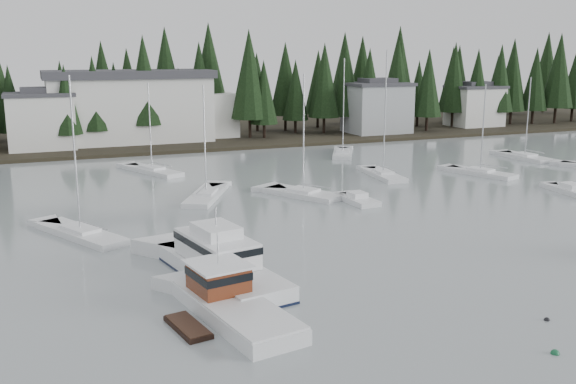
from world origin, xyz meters
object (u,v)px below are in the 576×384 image
at_px(house_west, 41,120).
at_px(runabout_2, 571,192).
at_px(sailboat_11, 383,176).
at_px(house_east_a, 377,107).
at_px(runabout_1, 357,201).
at_px(harbor_inn, 143,107).
at_px(sailboat_7, 206,197).
at_px(sailboat_10, 525,158).
at_px(sailboat_8, 303,195).
at_px(house_east_b, 475,105).
at_px(sailboat_0, 152,172).
at_px(cabin_cruiser_center, 220,266).
at_px(lobster_boat_brown, 229,306).
at_px(sailboat_1, 81,235).
at_px(sailboat_5, 480,174).
at_px(sailboat_4, 343,154).

distance_m(house_west, runabout_2, 69.97).
height_order(house_west, sailboat_11, sailboat_11).
xyz_separation_m(house_east_a, runabout_1, (-26.77, -43.83, -4.77)).
distance_m(house_west, harbor_inn, 15.45).
xyz_separation_m(sailboat_7, sailboat_10, (45.95, 6.98, 0.00)).
relative_size(house_east_a, sailboat_8, 0.84).
bearing_deg(sailboat_10, house_east_b, -28.23).
distance_m(harbor_inn, sailboat_8, 44.83).
bearing_deg(sailboat_0, house_east_a, -87.46).
height_order(sailboat_11, runabout_1, sailboat_11).
bearing_deg(runabout_1, house_east_b, -50.02).
bearing_deg(runabout_2, sailboat_11, 48.07).
xyz_separation_m(house_east_a, cabin_cruiser_center, (-44.78, -59.25, -4.11)).
height_order(cabin_cruiser_center, sailboat_11, sailboat_11).
relative_size(house_east_a, house_east_b, 1.11).
bearing_deg(house_east_b, lobster_boat_brown, -135.31).
bearing_deg(lobster_boat_brown, sailboat_10, -65.84).
bearing_deg(sailboat_11, runabout_2, -131.43).
xyz_separation_m(cabin_cruiser_center, sailboat_7, (5.06, 22.82, -0.74)).
bearing_deg(house_east_a, sailboat_7, -137.47).
distance_m(sailboat_7, sailboat_11, 21.95).
height_order(house_west, runabout_1, house_west).
bearing_deg(sailboat_7, lobster_boat_brown, -164.34).
xyz_separation_m(sailboat_1, sailboat_5, (45.67, 9.49, -0.01)).
bearing_deg(house_east_a, sailboat_0, -153.77).
distance_m(house_west, house_east_b, 76.01).
height_order(house_west, runabout_2, house_west).
relative_size(house_west, runabout_2, 1.48).
height_order(house_east_b, runabout_2, house_east_b).
relative_size(sailboat_10, runabout_2, 1.77).
bearing_deg(sailboat_11, lobster_boat_brown, 144.89).
height_order(cabin_cruiser_center, sailboat_8, sailboat_8).
bearing_deg(house_west, harbor_inn, 12.52).
relative_size(house_east_a, sailboat_1, 0.81).
relative_size(harbor_inn, sailboat_10, 2.58).
relative_size(house_east_b, lobster_boat_brown, 0.92).
bearing_deg(sailboat_0, sailboat_10, -123.74).
distance_m(lobster_boat_brown, cabin_cruiser_center, 6.09).
bearing_deg(runabout_1, house_west, 28.04).
relative_size(house_east_b, sailboat_5, 0.86).
distance_m(house_east_a, harbor_inn, 39.21).
xyz_separation_m(house_west, runabout_2, (49.48, -49.26, -4.52)).
height_order(sailboat_7, runabout_1, sailboat_7).
height_order(house_west, sailboat_4, sailboat_4).
height_order(house_east_a, sailboat_10, sailboat_10).
height_order(cabin_cruiser_center, sailboat_4, sailboat_4).
bearing_deg(house_east_a, cabin_cruiser_center, -127.08).
xyz_separation_m(house_east_b, sailboat_11, (-39.97, -35.48, -4.30)).
bearing_deg(sailboat_7, cabin_cruiser_center, -164.65).
distance_m(sailboat_0, sailboat_8, 21.93).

